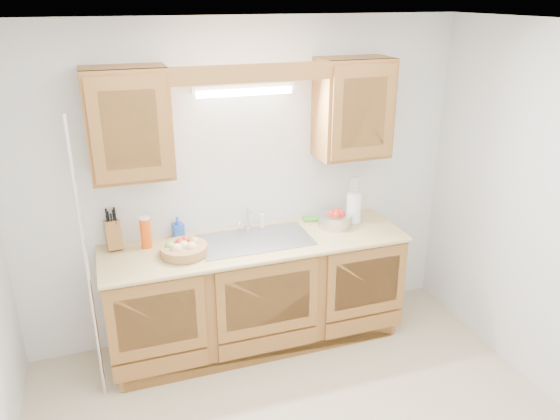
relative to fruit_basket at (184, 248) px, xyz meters
name	(u,v)px	position (x,y,z in m)	size (l,w,h in m)	color
room	(317,271)	(0.55, -1.14, 0.30)	(3.52, 3.50, 2.50)	tan
base_cabinets	(256,294)	(0.55, 0.06, -0.51)	(2.20, 0.60, 0.86)	brown
countertop	(256,244)	(0.55, 0.04, -0.07)	(2.30, 0.63, 0.04)	tan
upper_cabinet_left	(128,124)	(-0.28, 0.19, 0.88)	(0.55, 0.33, 0.75)	brown
upper_cabinet_right	(353,108)	(1.38, 0.19, 0.88)	(0.55, 0.33, 0.75)	brown
valance	(253,73)	(0.55, 0.05, 1.19)	(2.20, 0.05, 0.12)	brown
fluorescent_fixture	(244,90)	(0.55, 0.27, 1.05)	(0.76, 0.08, 0.08)	white
sink	(255,249)	(0.55, 0.06, -0.12)	(0.84, 0.46, 0.36)	#9E9EA3
wire_shelf_pole	(87,269)	(-0.65, -0.21, 0.05)	(0.03, 0.03, 2.00)	silver
outlet_plate	(354,184)	(1.50, 0.35, 0.20)	(0.08, 0.01, 0.12)	white
fruit_basket	(184,248)	(0.00, 0.00, 0.00)	(0.44, 0.44, 0.11)	#B37948
knife_block	(113,234)	(-0.46, 0.27, 0.06)	(0.12, 0.19, 0.31)	brown
orange_canister	(146,232)	(-0.24, 0.21, 0.07)	(0.08, 0.08, 0.24)	#E84E0C
soap_bottle	(178,227)	(0.01, 0.30, 0.04)	(0.08, 0.08, 0.17)	blue
sponge	(310,219)	(1.09, 0.28, -0.04)	(0.13, 0.10, 0.02)	#CC333F
paper_towel	(354,208)	(1.41, 0.14, 0.07)	(0.14, 0.14, 0.29)	silver
apple_bowl	(335,219)	(1.23, 0.12, 0.01)	(0.32, 0.32, 0.14)	silver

